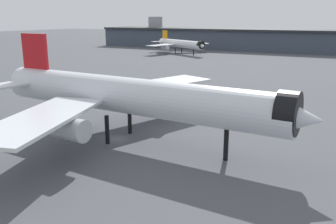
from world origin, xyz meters
The scene contains 6 objects.
ground centered at (0.00, 0.00, 0.00)m, with size 900.00×900.00×0.00m, color #4C4F54.
airliner_near_gate centered at (2.59, 0.81, 7.45)m, with size 58.56×53.65×16.92m.
airliner_far_taxiway centered at (-61.10, 136.05, 5.41)m, with size 41.23×37.09×12.27m.
terminal_building centered at (-20.33, 180.42, 6.58)m, with size 239.10×39.03×20.26m.
baggage_tug_wing centered at (-8.16, 35.13, 0.97)m, with size 3.55×2.73×1.85m.
traffic_cone_near_nose centered at (-25.68, 16.24, 0.35)m, with size 0.56×0.56×0.70m, color #F2600C.
Camera 1 is at (36.61, -45.00, 19.78)m, focal length 38.54 mm.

